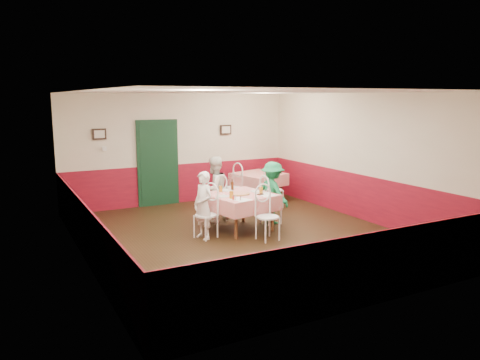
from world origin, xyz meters
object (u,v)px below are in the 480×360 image
glass_a (231,195)px  chair_near (268,217)px  chair_far (216,202)px  glass_b (261,190)px  chair_right (271,203)px  glass_c (221,189)px  diner_far (214,189)px  chair_second_b (274,190)px  chair_second_a (233,188)px  beer_bottle (232,185)px  pizza (240,194)px  second_table (259,188)px  diner_right (273,193)px  main_table (240,212)px  wallet (260,194)px  chair_left (206,215)px  diner_left (203,205)px

glass_a → chair_near: bearing=-45.6°
chair_far → glass_b: 1.20m
chair_right → glass_c: chair_right is taller
diner_far → chair_near: bearing=81.7°
chair_near → chair_second_b: bearing=51.5°
chair_second_b → glass_c: size_ratio=7.11×
chair_second_a → beer_bottle: beer_bottle is taller
chair_second_a → pizza: bearing=-38.9°
glass_b → chair_far: bearing=119.3°
second_table → diner_right: bearing=-111.8°
second_table → chair_near: bearing=-117.0°
main_table → beer_bottle: bearing=84.6°
glass_a → glass_c: size_ratio=1.18×
glass_c → wallet: bearing=-48.0°
chair_second_b → diner_right: 1.45m
second_table → glass_c: (-1.91, -1.72, 0.45)m
chair_second_a → chair_left: bearing=-52.8°
diner_far → beer_bottle: bearing=95.4°
chair_far → glass_b: size_ratio=6.43×
diner_far → main_table: bearing=81.7°
chair_left → glass_a: 0.64m
pizza → beer_bottle: size_ratio=1.85×
chair_near → chair_second_a: same height
second_table → diner_left: (-2.55, -2.28, 0.28)m
pizza → glass_a: 0.45m
diner_left → glass_b: bearing=75.2°
glass_b → diner_far: 1.20m
second_table → diner_far: 2.23m
glass_a → diner_right: bearing=21.2°
wallet → diner_right: (0.55, 0.42, -0.10)m
chair_left → beer_bottle: bearing=103.1°
pizza → chair_far: bearing=99.2°
main_table → chair_far: size_ratio=1.36×
wallet → pizza: bearing=135.8°
chair_second_b → chair_near: bearing=-139.7°
second_table → chair_far: bearing=-144.9°
main_table → diner_right: size_ratio=0.91×
chair_far → glass_a: bearing=64.0°
wallet → diner_left: diner_left is taller
diner_left → diner_right: bearing=85.7°
glass_a → glass_c: glass_a is taller
main_table → wallet: (0.33, -0.25, 0.40)m
beer_bottle → diner_far: 0.52m
chair_near → glass_c: size_ratio=7.11×
chair_second_b → diner_right: bearing=-138.3°
chair_far → glass_b: bearing=103.0°
chair_far → chair_second_a: 1.67m
diner_left → wallet: bearing=70.9°
chair_left → chair_near: 1.20m
pizza → glass_b: size_ratio=2.84×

